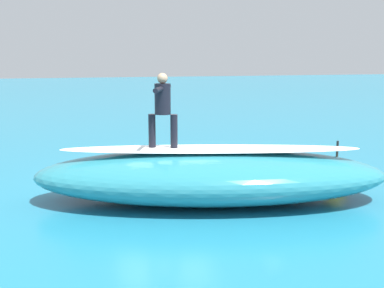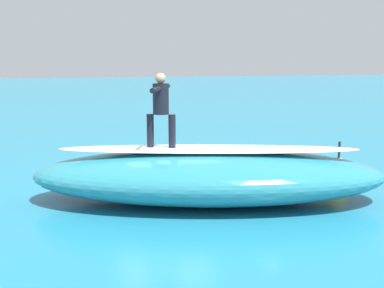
% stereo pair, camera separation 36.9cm
% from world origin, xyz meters
% --- Properties ---
extents(ground_plane, '(120.00, 120.00, 0.00)m').
position_xyz_m(ground_plane, '(0.00, 0.00, 0.00)').
color(ground_plane, teal).
extents(wave_crest, '(8.39, 4.61, 1.17)m').
position_xyz_m(wave_crest, '(-0.68, 2.00, 0.59)').
color(wave_crest, teal).
rests_on(wave_crest, ground_plane).
extents(wave_foam_lip, '(6.80, 2.52, 0.08)m').
position_xyz_m(wave_foam_lip, '(-0.68, 2.00, 1.21)').
color(wave_foam_lip, white).
rests_on(wave_foam_lip, wave_crest).
extents(surfboard_riding, '(2.12, 1.29, 0.08)m').
position_xyz_m(surfboard_riding, '(0.35, 1.76, 1.21)').
color(surfboard_riding, silver).
rests_on(surfboard_riding, wave_crest).
extents(surfer_riding, '(0.68, 1.49, 1.65)m').
position_xyz_m(surfer_riding, '(0.35, 1.76, 2.21)').
color(surfer_riding, black).
rests_on(surfer_riding, surfboard_riding).
extents(surfboard_paddling, '(2.32, 1.09, 0.10)m').
position_xyz_m(surfboard_paddling, '(-1.58, -0.56, 0.05)').
color(surfboard_paddling, '#33B2D1').
rests_on(surfboard_paddling, ground_plane).
extents(surfer_paddling, '(1.56, 0.61, 0.28)m').
position_xyz_m(surfer_paddling, '(-1.70, -0.53, 0.22)').
color(surfer_paddling, black).
rests_on(surfer_paddling, surfboard_paddling).
extents(buoy_marker, '(0.62, 0.62, 1.06)m').
position_xyz_m(buoy_marker, '(-4.47, 1.03, 0.32)').
color(buoy_marker, yellow).
rests_on(buoy_marker, ground_plane).
extents(foam_patch_near, '(0.82, 0.84, 0.08)m').
position_xyz_m(foam_patch_near, '(-2.08, 0.21, 0.04)').
color(foam_patch_near, white).
rests_on(foam_patch_near, ground_plane).
extents(foam_patch_mid, '(0.54, 0.50, 0.12)m').
position_xyz_m(foam_patch_mid, '(1.65, -1.75, 0.06)').
color(foam_patch_mid, white).
rests_on(foam_patch_mid, ground_plane).
extents(foam_patch_far, '(0.61, 0.44, 0.09)m').
position_xyz_m(foam_patch_far, '(-1.50, -0.41, 0.05)').
color(foam_patch_far, white).
rests_on(foam_patch_far, ground_plane).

